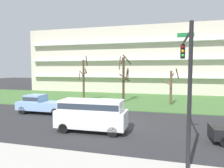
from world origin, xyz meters
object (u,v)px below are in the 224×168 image
tree_left (124,77)px  van_white_near_left (91,113)px  tree_far_left (84,78)px  traffic_signal_mast (187,71)px  pickup_blue_center_right (41,104)px  tree_center (171,86)px

tree_left → van_white_near_left: size_ratio=1.25×
tree_far_left → traffic_signal_mast: bearing=-52.3°
pickup_blue_center_right → traffic_signal_mast: bearing=151.1°
tree_far_left → tree_center: (12.12, -0.14, -0.88)m
tree_far_left → traffic_signal_mast: (12.52, -16.17, 1.22)m
tree_center → van_white_near_left: bearing=-114.3°
tree_left → tree_center: 6.45m
traffic_signal_mast → tree_far_left: bearing=127.7°
pickup_blue_center_right → van_white_near_left: bearing=148.1°
van_white_near_left → pickup_blue_center_right: (-7.29, 4.50, -0.38)m
traffic_signal_mast → pickup_blue_center_right: bearing=151.4°
tree_far_left → tree_left: (5.79, 0.48, 0.21)m
tree_far_left → tree_center: tree_far_left is taller
tree_center → pickup_blue_center_right: tree_center is taller
tree_left → van_white_near_left: 13.90m
tree_left → pickup_blue_center_right: tree_left is taller
van_white_near_left → pickup_blue_center_right: van_white_near_left is taller
tree_left → tree_center: tree_left is taller
tree_far_left → pickup_blue_center_right: 9.11m
tree_center → tree_far_left: bearing=179.3°
tree_left → tree_center: bearing=-5.6°
pickup_blue_center_right → traffic_signal_mast: (13.60, -7.42, 3.52)m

